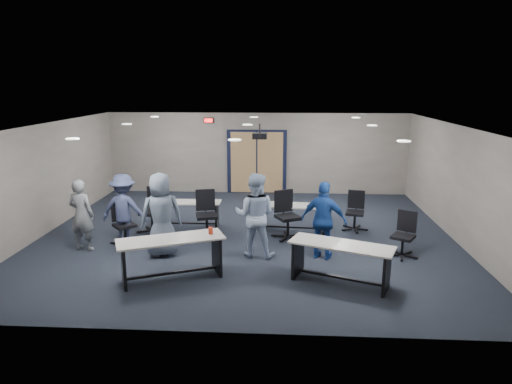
# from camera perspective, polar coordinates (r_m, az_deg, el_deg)

# --- Properties ---
(floor) EXTENTS (10.00, 10.00, 0.00)m
(floor) POSITION_cam_1_polar(r_m,az_deg,el_deg) (11.30, -1.21, -5.44)
(floor) COLOR #1C212D
(floor) RESTS_ON ground
(back_wall) EXTENTS (10.00, 0.04, 2.70)m
(back_wall) POSITION_cam_1_polar(r_m,az_deg,el_deg) (15.36, 0.11, 4.84)
(back_wall) COLOR gray
(back_wall) RESTS_ON floor
(front_wall) EXTENTS (10.00, 0.04, 2.70)m
(front_wall) POSITION_cam_1_polar(r_m,az_deg,el_deg) (6.64, -4.39, -7.03)
(front_wall) COLOR gray
(front_wall) RESTS_ON floor
(left_wall) EXTENTS (0.04, 9.00, 2.70)m
(left_wall) POSITION_cam_1_polar(r_m,az_deg,el_deg) (12.38, -24.98, 1.44)
(left_wall) COLOR gray
(left_wall) RESTS_ON floor
(right_wall) EXTENTS (0.04, 9.00, 2.70)m
(right_wall) POSITION_cam_1_polar(r_m,az_deg,el_deg) (11.66, 24.06, 0.84)
(right_wall) COLOR gray
(right_wall) RESTS_ON floor
(ceiling) EXTENTS (10.00, 9.00, 0.04)m
(ceiling) POSITION_cam_1_polar(r_m,az_deg,el_deg) (10.73, -1.28, 8.32)
(ceiling) COLOR silver
(ceiling) RESTS_ON back_wall
(double_door) EXTENTS (2.00, 0.07, 2.20)m
(double_door) POSITION_cam_1_polar(r_m,az_deg,el_deg) (15.37, 0.10, 3.71)
(double_door) COLOR black
(double_door) RESTS_ON back_wall
(exit_sign) EXTENTS (0.32, 0.07, 0.18)m
(exit_sign) POSITION_cam_1_polar(r_m,az_deg,el_deg) (15.35, -5.95, 8.90)
(exit_sign) COLOR black
(exit_sign) RESTS_ON back_wall
(ceiling_projector) EXTENTS (0.35, 0.32, 0.37)m
(ceiling_projector) POSITION_cam_1_polar(r_m,az_deg,el_deg) (11.24, 0.47, 7.05)
(ceiling_projector) COLOR black
(ceiling_projector) RESTS_ON ceiling
(ceiling_can_lights) EXTENTS (6.24, 5.74, 0.02)m
(ceiling_can_lights) POSITION_cam_1_polar(r_m,az_deg,el_deg) (10.98, -1.18, 8.29)
(ceiling_can_lights) COLOR white
(ceiling_can_lights) RESTS_ON ceiling
(table_front_left) EXTENTS (2.10, 1.40, 0.94)m
(table_front_left) POSITION_cam_1_polar(r_m,az_deg,el_deg) (8.88, -10.49, -7.26)
(table_front_left) COLOR #B2B0A8
(table_front_left) RESTS_ON floor
(table_front_right) EXTENTS (2.00, 1.31, 0.77)m
(table_front_right) POSITION_cam_1_polar(r_m,az_deg,el_deg) (8.70, 10.56, -7.93)
(table_front_right) COLOR #B2B0A8
(table_front_right) RESTS_ON floor
(table_back_left) EXTENTS (1.68, 0.59, 0.68)m
(table_back_left) POSITION_cam_1_polar(r_m,az_deg,el_deg) (11.96, -8.44, -2.19)
(table_back_left) COLOR #B2B0A8
(table_back_left) RESTS_ON floor
(table_back_right) EXTENTS (1.73, 0.70, 0.94)m
(table_back_right) POSITION_cam_1_polar(r_m,az_deg,el_deg) (11.53, 4.74, -2.62)
(table_back_right) COLOR #B2B0A8
(table_back_right) RESTS_ON floor
(chair_back_a) EXTENTS (0.86, 0.86, 1.12)m
(chair_back_a) POSITION_cam_1_polar(r_m,az_deg,el_deg) (11.68, -12.92, -2.29)
(chair_back_a) COLOR black
(chair_back_a) RESTS_ON floor
(chair_back_b) EXTENTS (0.87, 0.87, 1.12)m
(chair_back_b) POSITION_cam_1_polar(r_m,az_deg,el_deg) (11.15, -6.19, -2.75)
(chair_back_b) COLOR black
(chair_back_b) RESTS_ON floor
(chair_back_c) EXTENTS (0.98, 0.98, 1.15)m
(chair_back_c) POSITION_cam_1_polar(r_m,az_deg,el_deg) (10.96, 4.03, -2.92)
(chair_back_c) COLOR black
(chair_back_c) RESTS_ON floor
(chair_back_d) EXTENTS (0.75, 0.75, 1.00)m
(chair_back_d) POSITION_cam_1_polar(r_m,az_deg,el_deg) (11.82, 12.28, -2.37)
(chair_back_d) COLOR black
(chair_back_d) RESTS_ON floor
(chair_loose_left) EXTENTS (0.89, 0.89, 1.01)m
(chair_loose_left) POSITION_cam_1_polar(r_m,az_deg,el_deg) (10.97, -16.12, -3.82)
(chair_loose_left) COLOR black
(chair_loose_left) RESTS_ON floor
(chair_loose_right) EXTENTS (0.85, 0.85, 0.98)m
(chair_loose_right) POSITION_cam_1_polar(r_m,az_deg,el_deg) (10.31, 17.92, -5.13)
(chair_loose_right) COLOR black
(chair_loose_right) RESTS_ON floor
(person_gray) EXTENTS (0.65, 0.48, 1.63)m
(person_gray) POSITION_cam_1_polar(r_m,az_deg,el_deg) (10.84, -20.97, -2.69)
(person_gray) COLOR gray
(person_gray) RESTS_ON floor
(person_plaid) EXTENTS (1.05, 0.88, 1.83)m
(person_plaid) POSITION_cam_1_polar(r_m,az_deg,el_deg) (9.99, -11.75, -2.80)
(person_plaid) COLOR slate
(person_plaid) RESTS_ON floor
(person_lightblue) EXTENTS (0.97, 0.80, 1.83)m
(person_lightblue) POSITION_cam_1_polar(r_m,az_deg,el_deg) (9.76, -0.12, -2.90)
(person_lightblue) COLOR #ADC2E5
(person_lightblue) RESTS_ON floor
(person_navy) EXTENTS (1.06, 0.72, 1.68)m
(person_navy) POSITION_cam_1_polar(r_m,az_deg,el_deg) (9.74, 8.48, -3.55)
(person_navy) COLOR #1B4397
(person_navy) RESTS_ON floor
(person_back) EXTENTS (1.10, 0.67, 1.65)m
(person_back) POSITION_cam_1_polar(r_m,az_deg,el_deg) (10.98, -16.19, -2.06)
(person_back) COLOR #3C446C
(person_back) RESTS_ON floor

